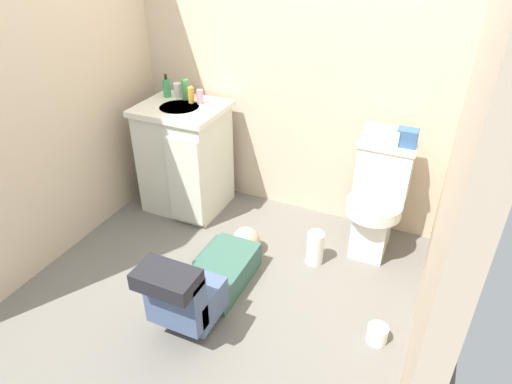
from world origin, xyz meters
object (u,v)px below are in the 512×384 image
Objects in this scene: faucet at (191,93)px; bottle_white at (178,91)px; toilet_paper_roll at (377,334)px; vanity_cabinet at (185,157)px; bottle_pink at (200,97)px; paper_towel_roll at (315,248)px; toiletry_bag at (407,138)px; bottle_green at (185,90)px; tissue_box at (382,134)px; person_plumber at (207,279)px; soap_dispenser at (167,88)px; bottle_amber at (191,95)px; toilet at (377,201)px.

faucet is 0.10m from bottle_white.
toilet_paper_roll is (1.74, -0.88, -0.83)m from bottle_white.
bottle_pink is (0.10, 0.09, 0.45)m from vanity_cabinet.
vanity_cabinet is 1.19m from paper_towel_roll.
vanity_cabinet reaches higher than toilet_paper_roll.
vanity_cabinet is at bearing 155.40° from toilet_paper_roll.
toiletry_bag reaches higher than toilet_paper_roll.
bottle_green reaches higher than toilet_paper_roll.
bottle_green is at bearing -179.29° from tissue_box.
faucet is at bearing 91.31° from vanity_cabinet.
bottle_green is at bearing 161.31° from paper_towel_roll.
person_plumber is 0.76m from paper_towel_roll.
paper_towel_roll is (1.02, -0.36, -0.76)m from bottle_pink.
soap_dispenser reaches higher than toiletry_bag.
soap_dispenser is 0.15m from bottle_green.
faucet is 0.05m from bottle_green.
paper_towel_roll is (-0.25, -0.41, -0.69)m from tissue_box.
tissue_box reaches higher than vanity_cabinet.
faucet is 0.98× the size of bottle_pink.
person_plumber is at bearing -56.79° from bottle_amber.
toilet_paper_roll is (1.53, -0.84, -0.82)m from bottle_pink.
bottle_white is 0.07m from bottle_green.
bottle_pink is 0.93× the size of toilet_paper_roll.
bottle_pink is (0.30, -0.03, -0.02)m from soap_dispenser.
toilet_paper_roll is (0.11, -0.90, -0.76)m from toiletry_bag.
tissue_box is 0.84m from paper_towel_roll.
toiletry_bag reaches higher than paper_towel_roll.
toiletry_bag is at bearing 0.00° from tissue_box.
paper_towel_roll is at bearing -13.15° from vanity_cabinet.
vanity_cabinet is (-1.42, -0.06, 0.05)m from toilet.
bottle_green reaches higher than faucet.
toilet is at bearing 50.52° from person_plumber.
toilet is 6.71× the size of bottle_white.
bottle_pink is (0.07, 0.00, -0.01)m from bottle_amber.
toilet is 0.70× the size of person_plumber.
bottle_amber is 0.07m from bottle_pink.
bottle_pink is at bearing -13.91° from bottle_green.
faucet is 1.42m from paper_towel_roll.
bottle_white is (-0.10, 0.13, 0.46)m from vanity_cabinet.
bottle_pink is at bearing 120.01° from person_plumber.
bottle_green is 2.07m from toilet_paper_roll.
bottle_amber is at bearing -16.50° from bottle_white.
faucet is 2.04m from toilet_paper_roll.
person_plumber reaches higher than toilet_paper_roll.
faucet is at bearing 151.36° from toilet_paper_roll.
bottle_white is 0.21m from bottle_pink.
person_plumber is 9.50× the size of bottle_amber.
toiletry_bag is (1.53, 0.00, -0.06)m from faucet.
bottle_white reaches higher than toilet.
bottle_white is (-1.63, -0.02, 0.07)m from toiletry_bag.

